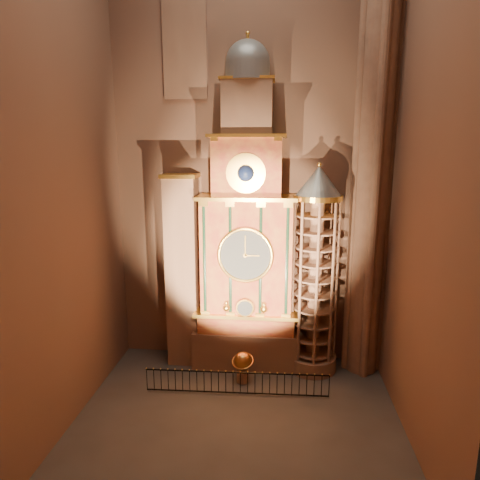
# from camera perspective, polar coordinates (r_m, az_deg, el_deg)

# --- Properties ---
(floor) EXTENTS (14.00, 14.00, 0.00)m
(floor) POSITION_cam_1_polar(r_m,az_deg,el_deg) (20.06, -0.34, -22.71)
(floor) COLOR #383330
(floor) RESTS_ON ground
(wall_back) EXTENTS (22.00, 0.00, 22.00)m
(wall_back) POSITION_cam_1_polar(r_m,az_deg,el_deg) (22.45, 1.18, 10.95)
(wall_back) COLOR brown
(wall_back) RESTS_ON floor
(wall_left) EXTENTS (0.00, 22.00, 22.00)m
(wall_left) POSITION_cam_1_polar(r_m,az_deg,el_deg) (18.54, -22.80, 9.78)
(wall_left) COLOR brown
(wall_left) RESTS_ON floor
(wall_right) EXTENTS (0.00, 22.00, 22.00)m
(wall_right) POSITION_cam_1_polar(r_m,az_deg,el_deg) (17.24, 23.80, 9.59)
(wall_right) COLOR brown
(wall_right) RESTS_ON floor
(astronomical_clock) EXTENTS (5.60, 2.41, 16.70)m
(astronomical_clock) POSITION_cam_1_polar(r_m,az_deg,el_deg) (21.94, 0.93, -0.46)
(astronomical_clock) COLOR #8C634C
(astronomical_clock) RESTS_ON floor
(portrait_tower) EXTENTS (1.80, 1.60, 10.20)m
(portrait_tower) POSITION_cam_1_polar(r_m,az_deg,el_deg) (22.84, -7.63, -4.02)
(portrait_tower) COLOR #8C634C
(portrait_tower) RESTS_ON floor
(stair_turret) EXTENTS (2.50, 2.50, 10.80)m
(stair_turret) POSITION_cam_1_polar(r_m,az_deg,el_deg) (22.05, 9.99, -4.37)
(stair_turret) COLOR #8C634C
(stair_turret) RESTS_ON floor
(gothic_pier) EXTENTS (2.04, 2.04, 22.00)m
(gothic_pier) POSITION_cam_1_polar(r_m,az_deg,el_deg) (21.84, 17.42, 10.38)
(gothic_pier) COLOR #8C634C
(gothic_pier) RESTS_ON floor
(stained_glass_window) EXTENTS (2.20, 0.14, 5.20)m
(stained_glass_window) POSITION_cam_1_polar(r_m,az_deg,el_deg) (23.37, -7.40, 24.49)
(stained_glass_window) COLOR navy
(stained_glass_window) RESTS_ON wall_back
(celestial_globe) EXTENTS (1.30, 1.26, 1.58)m
(celestial_globe) POSITION_cam_1_polar(r_m,az_deg,el_deg) (22.13, 0.36, -16.24)
(celestial_globe) COLOR #8C634C
(celestial_globe) RESTS_ON floor
(iron_railing) EXTENTS (8.64, 0.27, 1.11)m
(iron_railing) POSITION_cam_1_polar(r_m,az_deg,el_deg) (21.29, -0.44, -18.53)
(iron_railing) COLOR black
(iron_railing) RESTS_ON floor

